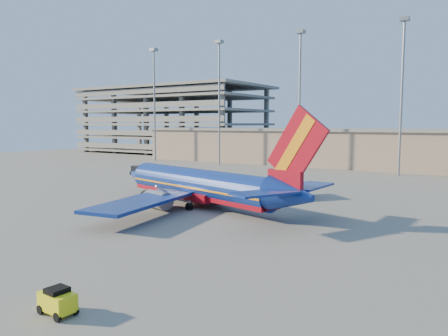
{
  "coord_description": "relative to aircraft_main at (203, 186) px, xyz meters",
  "views": [
    {
      "loc": [
        31.64,
        -39.14,
        9.59
      ],
      "look_at": [
        1.68,
        6.96,
        4.0
      ],
      "focal_mm": 35.0,
      "sensor_mm": 36.0,
      "label": 1
    }
  ],
  "objects": [
    {
      "name": "ground",
      "position": [
        -2.25,
        -1.55,
        -2.41
      ],
      "size": [
        220.0,
        220.0,
        0.0
      ],
      "primitive_type": "plane",
      "color": "slate",
      "rests_on": "ground"
    },
    {
      "name": "terminal_building",
      "position": [
        7.75,
        56.45,
        1.9
      ],
      "size": [
        122.0,
        16.0,
        8.5
      ],
      "color": "gray",
      "rests_on": "ground"
    },
    {
      "name": "parking_garage",
      "position": [
        -64.25,
        72.5,
        9.32
      ],
      "size": [
        62.0,
        32.0,
        21.4
      ],
      "color": "slate",
      "rests_on": "ground"
    },
    {
      "name": "light_mast_row",
      "position": [
        2.75,
        44.45,
        15.14
      ],
      "size": [
        101.6,
        1.6,
        28.65
      ],
      "color": "gray",
      "rests_on": "ground"
    },
    {
      "name": "aircraft_main",
      "position": [
        0.0,
        0.0,
        0.0
      ],
      "size": [
        32.7,
        31.04,
        11.3
      ],
      "rotation": [
        0.0,
        0.0,
        -0.26
      ],
      "color": "navy",
      "rests_on": "ground"
    },
    {
      "name": "baggage_tug",
      "position": [
        10.82,
        -27.53,
        -1.69
      ],
      "size": [
        2.01,
        1.29,
        1.4
      ],
      "rotation": [
        0.0,
        0.0,
        -0.06
      ],
      "color": "yellow",
      "rests_on": "ground"
    }
  ]
}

